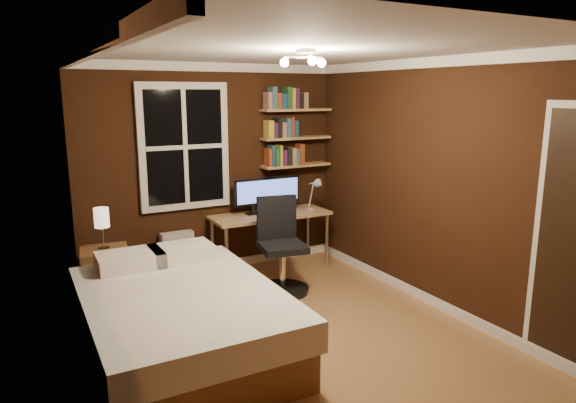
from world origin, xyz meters
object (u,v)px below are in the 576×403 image
bed (182,320)px  monitor_right (282,194)px  radiator (178,255)px  monitor_left (252,197)px  office_chair (281,256)px  nightstand (106,276)px  desk (270,218)px  desk_lamp (314,194)px  bedside_lamp (102,229)px

bed → monitor_right: monitor_right is taller
radiator → monitor_left: bearing=-7.2°
bed → office_chair: size_ratio=2.01×
bed → monitor_left: size_ratio=4.55×
nightstand → monitor_left: (1.79, 0.23, 0.63)m
desk → desk_lamp: 0.64m
monitor_left → desk: bearing=-19.9°
bed → nightstand: bed is taller
monitor_right → office_chair: bearing=-118.8°
radiator → monitor_left: 1.13m
nightstand → desk: 2.03m
nightstand → bedside_lamp: bedside_lamp is taller
desk → monitor_left: bearing=160.1°
radiator → desk_lamp: 1.83m
radiator → monitor_left: size_ratio=1.23×
bed → desk_lamp: bearing=34.0°
desk → monitor_right: bearing=19.8°
bedside_lamp → monitor_left: (1.79, 0.23, 0.12)m
bedside_lamp → monitor_left: bearing=7.2°
office_chair → bed: bearing=-138.5°
bedside_lamp → monitor_right: size_ratio=0.94×
radiator → monitor_right: monitor_right is taller
nightstand → monitor_left: monitor_left is taller
radiator → desk: 1.20m
nightstand → bedside_lamp: 0.51m
bedside_lamp → radiator: size_ratio=0.77×
bed → radiator: bearing=74.6°
monitor_right → bedside_lamp: bearing=-174.1°
bedside_lamp → nightstand: bearing=0.0°
bed → bedside_lamp: bearing=104.8°
monitor_right → desk_lamp: bearing=-29.1°
bedside_lamp → desk_lamp: bearing=0.7°
desk → monitor_left: monitor_left is taller
monitor_right → radiator: bearing=175.0°
office_chair → bedside_lamp: bearing=171.9°
desk → desk_lamp: bearing=-12.4°
radiator → office_chair: (0.90, -0.91, 0.12)m
radiator → bedside_lamp: bearing=-158.3°
monitor_right → office_chair: size_ratio=0.44×
desk_lamp → office_chair: bearing=-142.9°
office_chair → monitor_right: bearing=70.9°
desk → monitor_right: (0.21, 0.07, 0.28)m
nightstand → desk: size_ratio=0.40×
bedside_lamp → desk_lamp: (2.55, 0.03, 0.12)m
radiator → monitor_right: (1.33, -0.12, 0.64)m
nightstand → office_chair: 1.85m
nightstand → bedside_lamp: (0.00, 0.00, 0.51)m
bed → nightstand: bearing=104.8°
bed → monitor_right: 2.54m
nightstand → desk_lamp: size_ratio=1.33×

